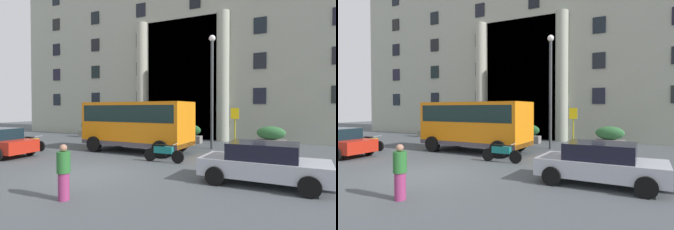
% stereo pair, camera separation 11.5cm
% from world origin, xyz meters
% --- Properties ---
extents(ground_plane, '(80.00, 64.00, 0.12)m').
position_xyz_m(ground_plane, '(0.00, 0.00, -0.06)').
color(ground_plane, '#454B4F').
extents(office_building_facade, '(37.73, 9.74, 15.69)m').
position_xyz_m(office_building_facade, '(-0.01, 17.47, 7.84)').
color(office_building_facade, '#999D8C').
rests_on(office_building_facade, ground_plane).
extents(orange_minibus, '(6.38, 2.98, 2.87)m').
position_xyz_m(orange_minibus, '(-0.99, 5.50, 1.71)').
color(orange_minibus, orange).
rests_on(orange_minibus, ground_plane).
extents(bus_stop_sign, '(0.44, 0.08, 2.54)m').
position_xyz_m(bus_stop_sign, '(4.31, 7.03, 1.58)').
color(bus_stop_sign, '#979A18').
rests_on(bus_stop_sign, ground_plane).
extents(hedge_planter_west, '(1.74, 0.71, 1.36)m').
position_xyz_m(hedge_planter_west, '(0.41, 10.58, 0.65)').
color(hedge_planter_west, slate).
rests_on(hedge_planter_west, ground_plane).
extents(hedge_planter_entrance_left, '(1.47, 0.92, 1.60)m').
position_xyz_m(hedge_planter_entrance_left, '(-9.18, 10.84, 0.78)').
color(hedge_planter_entrance_left, slate).
rests_on(hedge_planter_entrance_left, ground_plane).
extents(hedge_planter_far_east, '(1.83, 0.80, 1.38)m').
position_xyz_m(hedge_planter_far_east, '(5.99, 10.33, 0.66)').
color(hedge_planter_far_east, slate).
rests_on(hedge_planter_far_east, ground_plane).
extents(parked_sedan_second, '(4.11, 2.17, 1.37)m').
position_xyz_m(parked_sedan_second, '(6.26, 1.34, 0.70)').
color(parked_sedan_second, '#AEB1BB').
rests_on(parked_sedan_second, ground_plane).
extents(motorcycle_near_kerb, '(1.97, 0.55, 0.89)m').
position_xyz_m(motorcycle_near_kerb, '(-7.01, 3.28, 0.46)').
color(motorcycle_near_kerb, black).
rests_on(motorcycle_near_kerb, ground_plane).
extents(motorcycle_far_end, '(2.00, 0.55, 0.89)m').
position_xyz_m(motorcycle_far_end, '(5.18, 3.32, 0.46)').
color(motorcycle_far_end, black).
rests_on(motorcycle_far_end, ground_plane).
extents(scooter_by_planter, '(2.04, 0.55, 0.89)m').
position_xyz_m(scooter_by_planter, '(1.66, 3.31, 0.46)').
color(scooter_by_planter, black).
rests_on(scooter_by_planter, ground_plane).
extents(pedestrian_woman_with_bag, '(0.36, 0.36, 1.53)m').
position_xyz_m(pedestrian_woman_with_bag, '(1.44, -2.56, 0.76)').
color(pedestrian_woman_with_bag, '#8F2F61').
rests_on(pedestrian_woman_with_bag, ground_plane).
extents(lamppost_plaza_centre, '(0.40, 0.40, 7.04)m').
position_xyz_m(lamppost_plaza_centre, '(2.66, 8.35, 4.13)').
color(lamppost_plaza_centre, '#373C3F').
rests_on(lamppost_plaza_centre, ground_plane).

